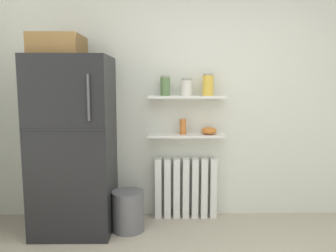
{
  "coord_description": "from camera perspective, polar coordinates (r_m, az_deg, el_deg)",
  "views": [
    {
      "loc": [
        -0.31,
        -1.61,
        1.48
      ],
      "look_at": [
        -0.27,
        1.6,
        1.05
      ],
      "focal_mm": 35.85,
      "sensor_mm": 36.0,
      "label": 1
    }
  ],
  "objects": [
    {
      "name": "back_wall",
      "position": [
        3.67,
        4.07,
        4.8
      ],
      "size": [
        7.04,
        0.1,
        2.6
      ],
      "primitive_type": "cube",
      "color": "silver",
      "rests_on": "ground_plane"
    },
    {
      "name": "refrigerator",
      "position": [
        3.42,
        -15.8,
        -2.37
      ],
      "size": [
        0.75,
        0.73,
        1.91
      ],
      "color": "black",
      "rests_on": "ground_plane"
    },
    {
      "name": "radiator",
      "position": [
        3.72,
        3.02,
        -10.47
      ],
      "size": [
        0.67,
        0.12,
        0.65
      ],
      "color": "white",
      "rests_on": "ground_plane"
    },
    {
      "name": "wall_shelf_lower",
      "position": [
        3.55,
        3.12,
        -1.61
      ],
      "size": [
        0.81,
        0.22,
        0.02
      ],
      "primitive_type": "cube",
      "color": "white"
    },
    {
      "name": "wall_shelf_upper",
      "position": [
        3.51,
        3.17,
        4.96
      ],
      "size": [
        0.81,
        0.22,
        0.02
      ],
      "primitive_type": "cube",
      "color": "white"
    },
    {
      "name": "storage_jar_0",
      "position": [
        3.5,
        -0.5,
        6.84
      ],
      "size": [
        0.1,
        0.1,
        0.21
      ],
      "color": "#5B7F4C",
      "rests_on": "wall_shelf_upper"
    },
    {
      "name": "storage_jar_1",
      "position": [
        3.51,
        3.18,
        6.61
      ],
      "size": [
        0.12,
        0.12,
        0.18
      ],
      "color": "silver",
      "rests_on": "wall_shelf_upper"
    },
    {
      "name": "storage_jar_2",
      "position": [
        3.53,
        6.83,
        6.98
      ],
      "size": [
        0.12,
        0.12,
        0.23
      ],
      "color": "yellow",
      "rests_on": "wall_shelf_upper"
    },
    {
      "name": "vase",
      "position": [
        3.53,
        2.55,
        -0.1
      ],
      "size": [
        0.07,
        0.07,
        0.16
      ],
      "primitive_type": "cylinder",
      "color": "#CC7033",
      "rests_on": "wall_shelf_lower"
    },
    {
      "name": "shelf_bowl",
      "position": [
        3.57,
        6.99,
        -0.79
      ],
      "size": [
        0.17,
        0.17,
        0.08
      ],
      "primitive_type": "ellipsoid",
      "color": "orange",
      "rests_on": "wall_shelf_lower"
    },
    {
      "name": "trash_bin",
      "position": [
        3.46,
        -6.79,
        -14.13
      ],
      "size": [
        0.32,
        0.32,
        0.4
      ],
      "primitive_type": "cylinder",
      "color": "slate",
      "rests_on": "ground_plane"
    }
  ]
}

